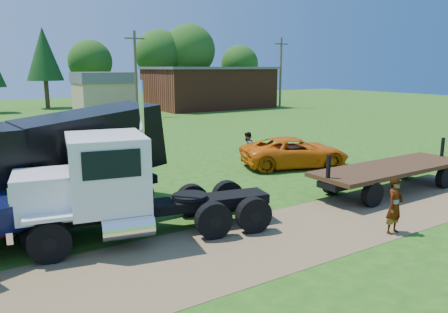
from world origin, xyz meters
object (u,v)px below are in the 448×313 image
black_dump_truck (44,159)px  orange_pickup (295,152)px  spectator_a (395,206)px  white_semi_tractor (111,187)px  flatbed_trailer (390,172)px

black_dump_truck → orange_pickup: 12.92m
spectator_a → black_dump_truck: bearing=134.3°
orange_pickup → spectator_a: 9.71m
white_semi_tractor → black_dump_truck: size_ratio=0.90×
flatbed_trailer → spectator_a: bearing=-142.2°
orange_pickup → spectator_a: (-3.80, -8.93, 0.11)m
white_semi_tractor → flatbed_trailer: size_ratio=1.05×
white_semi_tractor → orange_pickup: 12.35m
orange_pickup → white_semi_tractor: bearing=130.5°
orange_pickup → spectator_a: bearing=175.9°
white_semi_tractor → black_dump_truck: 3.36m
white_semi_tractor → spectator_a: 8.86m
black_dump_truck → spectator_a: (8.97, -7.45, -1.22)m
black_dump_truck → flatbed_trailer: black_dump_truck is taller
white_semi_tractor → flatbed_trailer: 11.81m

